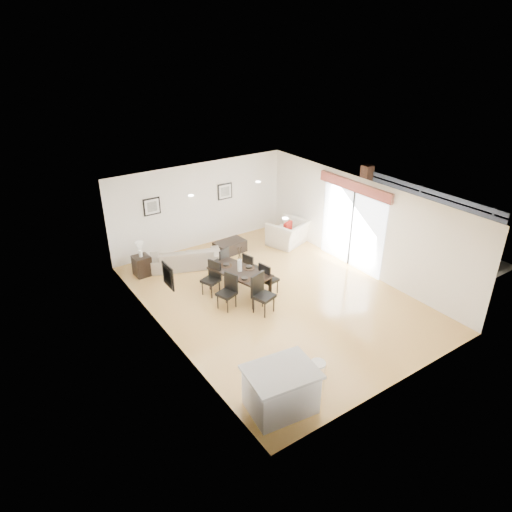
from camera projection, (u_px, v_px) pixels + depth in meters
ground at (274, 297)px, 12.01m from camera, size 8.00×8.00×0.00m
wall_back at (200, 205)px, 14.37m from camera, size 6.00×0.04×2.70m
wall_front at (403, 329)px, 8.45m from camera, size 6.00×0.04×2.70m
wall_left at (164, 285)px, 9.90m from camera, size 0.04×8.00×2.70m
wall_right at (361, 225)px, 12.92m from camera, size 0.04×8.00×2.70m
ceiling at (276, 200)px, 10.81m from camera, size 6.00×8.00×0.02m
sofa at (186, 257)px, 13.43m from camera, size 2.20×1.48×0.60m
armchair at (288, 233)px, 14.82m from camera, size 1.49×1.39×0.79m
courtyard_plant_a at (440, 243)px, 14.29m from camera, size 0.70×0.65×0.64m
courtyard_plant_b at (404, 228)px, 15.27m from camera, size 0.45×0.45×0.71m
dining_table at (240, 273)px, 11.91m from camera, size 1.23×1.79×0.68m
dining_chair_wnear at (229, 289)px, 11.38m from camera, size 0.52×0.52×0.92m
dining_chair_wfar at (212, 276)px, 11.99m from camera, size 0.53×0.53×0.91m
dining_chair_enear at (267, 277)px, 11.94m from camera, size 0.47×0.47×0.90m
dining_chair_efar at (250, 266)px, 12.55m from camera, size 0.46×0.46×0.85m
dining_chair_head at (261, 291)px, 11.17m from camera, size 0.57×0.57×1.02m
dining_chair_foot at (221, 261)px, 12.72m from camera, size 0.55×0.55×0.93m
vase at (240, 260)px, 11.74m from camera, size 0.75×1.23×0.69m
coffee_table at (230, 247)px, 14.34m from camera, size 1.00×0.66×0.38m
side_table at (142, 266)px, 12.97m from camera, size 0.46×0.46×0.59m
table_lamp at (140, 247)px, 12.71m from camera, size 0.23×0.23×0.44m
cushion at (288, 228)px, 14.57m from camera, size 0.40×0.25×0.38m
kitchen_island at (281, 389)px, 8.30m from camera, size 1.38×1.13×0.89m
bar_stool at (318, 366)px, 8.69m from camera, size 0.30×0.30×0.66m
framed_print_back_left at (152, 207)px, 13.41m from camera, size 0.52×0.04×0.52m
framed_print_back_right at (225, 191)px, 14.67m from camera, size 0.52×0.04×0.52m
framed_print_left_wall at (168, 276)px, 9.63m from camera, size 0.04×0.52×0.52m
sliding_door at (353, 212)px, 12.98m from camera, size 0.12×2.70×2.57m
courtyard at (407, 208)px, 15.34m from camera, size 6.00×6.00×2.00m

